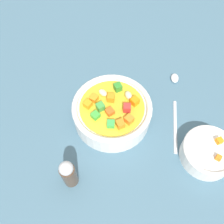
# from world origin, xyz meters

# --- Properties ---
(ground_plane) EXTENTS (1.40, 1.40, 0.02)m
(ground_plane) POSITION_xyz_m (0.00, 0.00, -0.01)
(ground_plane) COLOR #42667A
(soup_bowl_main) EXTENTS (0.19, 0.19, 0.07)m
(soup_bowl_main) POSITION_xyz_m (-0.00, 0.00, 0.03)
(soup_bowl_main) COLOR white
(soup_bowl_main) RESTS_ON ground_plane
(spoon) EXTENTS (0.05, 0.23, 0.01)m
(spoon) POSITION_xyz_m (-0.14, -0.08, 0.00)
(spoon) COLOR silver
(spoon) RESTS_ON ground_plane
(side_bowl_small) EXTENTS (0.12, 0.12, 0.05)m
(side_bowl_small) POSITION_xyz_m (-0.23, 0.04, 0.02)
(side_bowl_small) COLOR white
(side_bowl_small) RESTS_ON ground_plane
(pepper_shaker) EXTENTS (0.03, 0.03, 0.09)m
(pepper_shaker) POSITION_xyz_m (0.04, 0.17, 0.05)
(pepper_shaker) COLOR #4C3828
(pepper_shaker) RESTS_ON ground_plane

